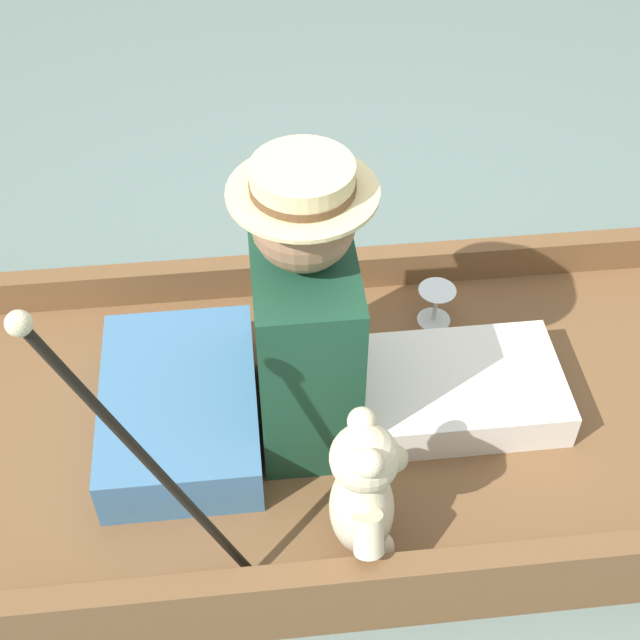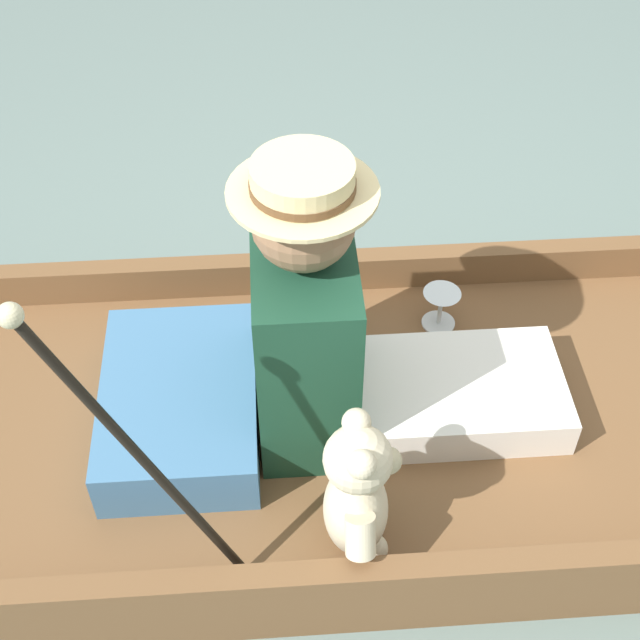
{
  "view_description": "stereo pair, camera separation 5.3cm",
  "coord_description": "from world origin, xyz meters",
  "px_view_note": "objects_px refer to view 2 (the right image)",
  "views": [
    {
      "loc": [
        1.43,
        -0.35,
        1.97
      ],
      "look_at": [
        -0.01,
        -0.19,
        0.48
      ],
      "focal_mm": 50.0,
      "sensor_mm": 36.0,
      "label": 1
    },
    {
      "loc": [
        1.44,
        -0.29,
        1.97
      ],
      "look_at": [
        -0.01,
        -0.19,
        0.48
      ],
      "focal_mm": 50.0,
      "sensor_mm": 36.0,
      "label": 2
    }
  ],
  "objects_px": {
    "wine_glass": "(441,302)",
    "walking_cane": "(128,443)",
    "teddy_bear": "(358,493)",
    "seated_person": "(345,335)"
  },
  "relations": [
    {
      "from": "wine_glass",
      "to": "walking_cane",
      "type": "bearing_deg",
      "value": -45.06
    },
    {
      "from": "seated_person",
      "to": "walking_cane",
      "type": "xyz_separation_m",
      "value": [
        0.44,
        -0.45,
        0.21
      ]
    },
    {
      "from": "teddy_bear",
      "to": "wine_glass",
      "type": "xyz_separation_m",
      "value": [
        -0.68,
        0.31,
        -0.1
      ]
    },
    {
      "from": "seated_person",
      "to": "teddy_bear",
      "type": "bearing_deg",
      "value": 8.52
    },
    {
      "from": "seated_person",
      "to": "wine_glass",
      "type": "bearing_deg",
      "value": 144.11
    },
    {
      "from": "teddy_bear",
      "to": "wine_glass",
      "type": "relative_size",
      "value": 3.36
    },
    {
      "from": "teddy_bear",
      "to": "walking_cane",
      "type": "bearing_deg",
      "value": -81.27
    },
    {
      "from": "walking_cane",
      "to": "teddy_bear",
      "type": "bearing_deg",
      "value": 98.73
    },
    {
      "from": "teddy_bear",
      "to": "walking_cane",
      "type": "relative_size",
      "value": 0.47
    },
    {
      "from": "wine_glass",
      "to": "teddy_bear",
      "type": "bearing_deg",
      "value": -24.23
    }
  ]
}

